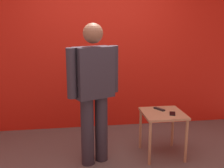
{
  "coord_description": "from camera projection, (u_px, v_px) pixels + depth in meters",
  "views": [
    {
      "loc": [
        -0.43,
        -2.72,
        1.74
      ],
      "look_at": [
        0.04,
        0.55,
        0.99
      ],
      "focal_mm": 42.75,
      "sensor_mm": 36.0,
      "label": 1
    }
  ],
  "objects": [
    {
      "name": "back_wall_red",
      "position": [
        100.0,
        33.0,
        4.35
      ],
      "size": [
        4.96,
        0.12,
        3.17
      ],
      "primitive_type": "cube",
      "color": "red",
      "rests_on": "ground_plane"
    },
    {
      "name": "standing_person",
      "position": [
        94.0,
        88.0,
        3.23
      ],
      "size": [
        0.67,
        0.41,
        1.75
      ],
      "color": "#2D2D38",
      "rests_on": "ground_plane"
    },
    {
      "name": "side_table",
      "position": [
        163.0,
        119.0,
        3.52
      ],
      "size": [
        0.54,
        0.54,
        0.6
      ],
      "color": "tan",
      "rests_on": "ground_plane"
    },
    {
      "name": "cell_phone",
      "position": [
        172.0,
        114.0,
        3.43
      ],
      "size": [
        0.12,
        0.16,
        0.01
      ],
      "primitive_type": "cube",
      "rotation": [
        0.0,
        0.0,
        -0.36
      ],
      "color": "black",
      "rests_on": "side_table"
    },
    {
      "name": "tv_remote",
      "position": [
        159.0,
        109.0,
        3.6
      ],
      "size": [
        0.12,
        0.17,
        0.02
      ],
      "primitive_type": "cube",
      "rotation": [
        0.0,
        0.0,
        0.53
      ],
      "color": "black",
      "rests_on": "side_table"
    }
  ]
}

